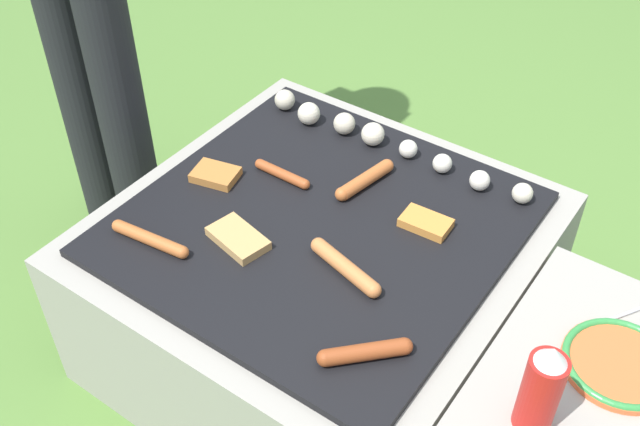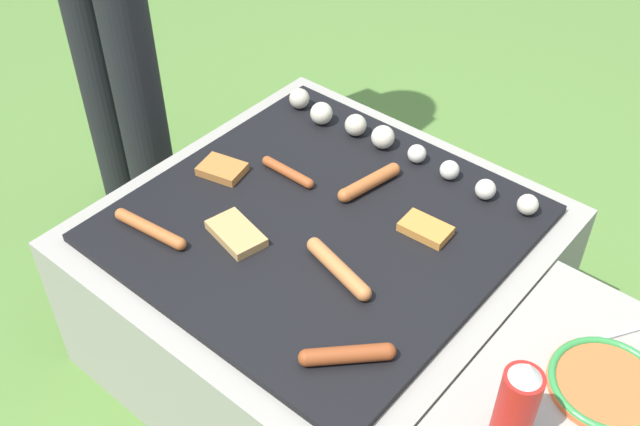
# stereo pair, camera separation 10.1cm
# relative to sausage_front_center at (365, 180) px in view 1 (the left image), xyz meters

# --- Properties ---
(ground_plane) EXTENTS (14.00, 14.00, 0.00)m
(ground_plane) POSITION_rel_sausage_front_center_xyz_m (-0.01, -0.15, -0.43)
(ground_plane) COLOR #567F38
(grill) EXTENTS (0.87, 0.87, 0.41)m
(grill) POSITION_rel_sausage_front_center_xyz_m (-0.01, -0.15, -0.22)
(grill) COLOR #9E998E
(grill) RESTS_ON ground_plane
(sausage_front_right) EXTENTS (0.19, 0.07, 0.03)m
(sausage_front_right) POSITION_rel_sausage_front_center_xyz_m (0.11, -0.25, 0.00)
(sausage_front_right) COLOR #C6753D
(sausage_front_right) RESTS_ON grill
(sausage_front_left) EXTENTS (0.19, 0.05, 0.03)m
(sausage_front_left) POSITION_rel_sausage_front_center_xyz_m (-0.26, -0.41, -0.00)
(sausage_front_left) COLOR #B7602D
(sausage_front_left) RESTS_ON grill
(sausage_mid_left) EXTENTS (0.13, 0.13, 0.03)m
(sausage_mid_left) POSITION_rel_sausage_front_center_xyz_m (0.26, -0.40, 0.00)
(sausage_mid_left) COLOR #93421E
(sausage_mid_left) RESTS_ON grill
(sausage_back_right) EXTENTS (0.15, 0.02, 0.02)m
(sausage_back_right) POSITION_rel_sausage_front_center_xyz_m (-0.17, -0.09, -0.00)
(sausage_back_right) COLOR #A34C23
(sausage_back_right) RESTS_ON grill
(sausage_front_center) EXTENTS (0.06, 0.17, 0.03)m
(sausage_front_center) POSITION_rel_sausage_front_center_xyz_m (0.00, 0.00, 0.00)
(sausage_front_center) COLOR #B7602D
(sausage_front_center) RESTS_ON grill
(bread_slice_right) EXTENTS (0.11, 0.07, 0.02)m
(bread_slice_right) POSITION_rel_sausage_front_center_xyz_m (0.18, -0.04, -0.01)
(bread_slice_right) COLOR #D18438
(bread_slice_right) RESTS_ON grill
(bread_slice_left) EXTENTS (0.11, 0.09, 0.02)m
(bread_slice_left) POSITION_rel_sausage_front_center_xyz_m (-0.29, -0.17, -0.01)
(bread_slice_left) COLOR #B27033
(bread_slice_left) RESTS_ON grill
(bread_slice_center) EXTENTS (0.14, 0.10, 0.02)m
(bread_slice_center) POSITION_rel_sausage_front_center_xyz_m (-0.11, -0.31, -0.01)
(bread_slice_center) COLOR tan
(bread_slice_center) RESTS_ON grill
(mushroom_row) EXTENTS (0.69, 0.07, 0.06)m
(mushroom_row) POSITION_rel_sausage_front_center_xyz_m (-0.06, 0.14, 0.01)
(mushroom_row) COLOR beige
(mushroom_row) RESTS_ON grill
(plate_colorful) EXTENTS (0.20, 0.20, 0.02)m
(plate_colorful) POSITION_rel_sausage_front_center_xyz_m (0.63, -0.17, -0.01)
(plate_colorful) COLOR orange
(plate_colorful) RESTS_ON side_ledge
(condiment_bottle) EXTENTS (0.06, 0.06, 0.19)m
(condiment_bottle) POSITION_rel_sausage_front_center_xyz_m (0.55, -0.36, 0.07)
(condiment_bottle) COLOR red
(condiment_bottle) RESTS_ON side_ledge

